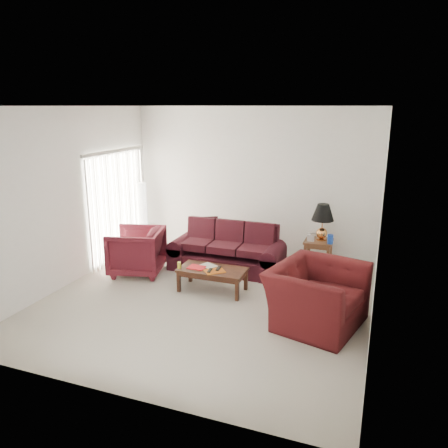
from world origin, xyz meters
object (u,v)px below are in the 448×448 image
at_px(armchair_left, 137,251).
at_px(coffee_table, 212,280).
at_px(armchair_right, 317,296).
at_px(sofa, 227,248).
at_px(floor_lamp, 143,215).
at_px(end_table, 318,254).

bearing_deg(armchair_left, coffee_table, 66.03).
relative_size(armchair_right, coffee_table, 1.17).
xyz_separation_m(sofa, floor_lamp, (-2.19, 0.68, 0.29)).
relative_size(sofa, coffee_table, 1.89).
bearing_deg(armchair_right, coffee_table, 87.71).
distance_m(armchair_right, coffee_table, 1.89).
bearing_deg(sofa, floor_lamp, 163.43).
bearing_deg(coffee_table, sofa, 82.58).
bearing_deg(end_table, armchair_right, -82.19).
bearing_deg(coffee_table, armchair_left, 157.05).
distance_m(floor_lamp, coffee_table, 2.89).
relative_size(sofa, armchair_right, 1.61).
height_order(end_table, armchair_right, armchair_right).
bearing_deg(armchair_left, end_table, 99.85).
distance_m(floor_lamp, armchair_left, 1.60).
distance_m(floor_lamp, armchair_right, 4.67).
bearing_deg(floor_lamp, end_table, -0.12).
distance_m(armchair_left, armchair_right, 3.49).
xyz_separation_m(floor_lamp, armchair_left, (0.69, -1.42, -0.29)).
distance_m(sofa, coffee_table, 1.03).
height_order(armchair_right, coffee_table, armchair_right).
bearing_deg(armchair_right, end_table, 22.56).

